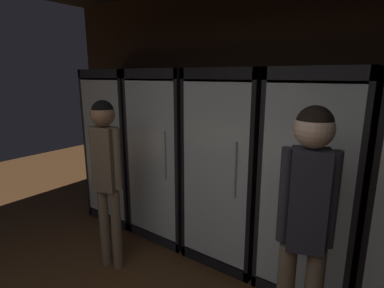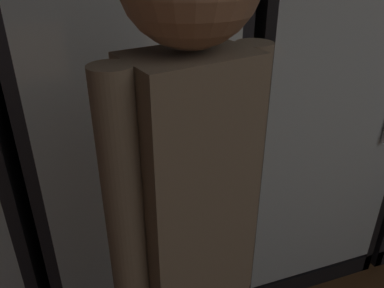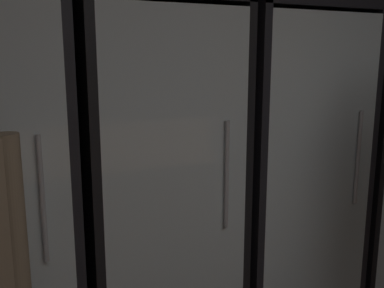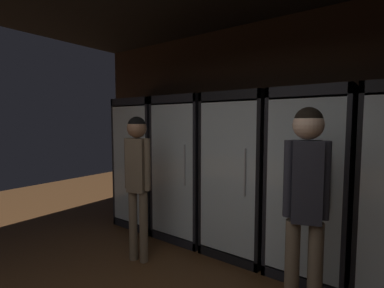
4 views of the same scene
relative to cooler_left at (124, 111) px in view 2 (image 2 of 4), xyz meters
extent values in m
cube|color=black|center=(-0.44, -0.05, 0.02)|extent=(0.04, 0.64, 1.91)
cylinder|color=#194723|center=(-0.55, -0.09, -0.71)|extent=(0.08, 0.08, 0.19)
cylinder|color=#194723|center=(-0.55, -0.09, -0.58)|extent=(0.03, 0.03, 0.07)
cylinder|color=tan|center=(-0.55, -0.09, -0.72)|extent=(0.08, 0.08, 0.06)
cube|color=black|center=(0.00, 0.26, 0.02)|extent=(0.76, 0.04, 1.91)
cube|color=black|center=(-0.36, -0.05, 0.02)|extent=(0.04, 0.64, 1.91)
cube|color=black|center=(0.36, -0.05, 0.02)|extent=(0.04, 0.64, 1.91)
cube|color=black|center=(0.00, -0.05, -0.89)|extent=(0.76, 0.64, 0.10)
cube|color=white|center=(0.00, 0.23, 0.02)|extent=(0.68, 0.02, 1.67)
cube|color=silver|center=(0.00, -0.36, 0.02)|extent=(0.68, 0.02, 1.67)
cylinder|color=#B2B2B7|center=(0.23, -0.38, 0.11)|extent=(0.02, 0.02, 0.50)
cube|color=silver|center=(0.00, -0.05, -0.82)|extent=(0.66, 0.56, 0.02)
cylinder|color=brown|center=(-0.22, -0.10, -0.72)|extent=(0.08, 0.08, 0.18)
cylinder|color=brown|center=(-0.22, -0.10, -0.59)|extent=(0.03, 0.03, 0.07)
cylinder|color=tan|center=(-0.22, -0.10, -0.71)|extent=(0.08, 0.08, 0.07)
cylinder|color=black|center=(0.01, -0.02, -0.70)|extent=(0.07, 0.07, 0.22)
cylinder|color=black|center=(0.01, -0.02, -0.55)|extent=(0.03, 0.03, 0.09)
cylinder|color=beige|center=(0.01, -0.02, -0.73)|extent=(0.07, 0.07, 0.07)
cylinder|color=#194723|center=(0.22, -0.02, -0.70)|extent=(0.07, 0.07, 0.21)
cylinder|color=#194723|center=(0.22, -0.02, -0.56)|extent=(0.02, 0.02, 0.09)
cylinder|color=white|center=(0.22, -0.02, -0.74)|extent=(0.07, 0.07, 0.06)
cube|color=silver|center=(0.00, -0.05, -0.40)|extent=(0.66, 0.56, 0.02)
cylinder|color=gray|center=(-0.22, 0.00, -0.30)|extent=(0.06, 0.06, 0.18)
cylinder|color=gray|center=(-0.22, 0.00, -0.17)|extent=(0.02, 0.02, 0.08)
cylinder|color=#B2332D|center=(-0.22, 0.00, -0.32)|extent=(0.07, 0.07, 0.07)
cylinder|color=#9EAD99|center=(-0.01, -0.09, -0.28)|extent=(0.07, 0.07, 0.22)
cylinder|color=#9EAD99|center=(-0.01, -0.09, -0.13)|extent=(0.03, 0.03, 0.10)
cylinder|color=#B2332D|center=(-0.01, -0.09, -0.28)|extent=(0.08, 0.08, 0.07)
cylinder|color=#9EAD99|center=(0.22, -0.08, -0.29)|extent=(0.06, 0.06, 0.21)
cylinder|color=#9EAD99|center=(0.22, -0.08, -0.14)|extent=(0.02, 0.02, 0.09)
cylinder|color=#2D2D33|center=(0.22, -0.08, -0.32)|extent=(0.07, 0.07, 0.07)
cube|color=silver|center=(0.00, -0.05, 0.01)|extent=(0.66, 0.56, 0.02)
cylinder|color=#194723|center=(-0.22, -0.08, 0.12)|extent=(0.06, 0.06, 0.20)
cylinder|color=#194723|center=(-0.22, -0.08, 0.27)|extent=(0.02, 0.02, 0.10)
cylinder|color=#2D2D33|center=(-0.22, -0.08, 0.12)|extent=(0.06, 0.06, 0.07)
cylinder|color=#194723|center=(0.00, -0.08, 0.13)|extent=(0.07, 0.07, 0.21)
cylinder|color=#194723|center=(0.00, -0.08, 0.28)|extent=(0.03, 0.03, 0.08)
cylinder|color=tan|center=(0.00, -0.08, 0.11)|extent=(0.07, 0.07, 0.06)
cylinder|color=#336B38|center=(0.23, -0.03, 0.14)|extent=(0.07, 0.07, 0.23)
cylinder|color=#336B38|center=(0.23, -0.03, 0.30)|extent=(0.02, 0.02, 0.09)
cylinder|color=#B2332D|center=(0.23, -0.03, 0.13)|extent=(0.07, 0.07, 0.06)
cube|color=silver|center=(0.00, -0.05, 0.43)|extent=(0.66, 0.56, 0.02)
cube|color=black|center=(0.80, 0.26, 0.02)|extent=(0.76, 0.04, 1.91)
cube|color=black|center=(0.44, -0.05, 0.02)|extent=(0.04, 0.64, 1.91)
cube|color=black|center=(1.15, -0.05, 0.02)|extent=(0.04, 0.64, 1.91)
cube|color=black|center=(0.80, -0.05, -0.89)|extent=(0.76, 0.64, 0.10)
cube|color=white|center=(0.80, 0.23, 0.02)|extent=(0.68, 0.02, 1.67)
cube|color=silver|center=(0.80, -0.36, 0.02)|extent=(0.68, 0.02, 1.67)
cube|color=silver|center=(0.80, -0.05, -0.82)|extent=(0.66, 0.56, 0.02)
cylinder|color=brown|center=(0.54, -0.04, -0.69)|extent=(0.07, 0.07, 0.23)
cylinder|color=brown|center=(0.54, -0.04, -0.54)|extent=(0.02, 0.02, 0.07)
cylinder|color=#B2332D|center=(0.54, -0.04, -0.71)|extent=(0.07, 0.07, 0.08)
cylinder|color=black|center=(0.71, -0.05, -0.70)|extent=(0.06, 0.06, 0.22)
cylinder|color=black|center=(0.71, -0.05, -0.54)|extent=(0.02, 0.02, 0.09)
cylinder|color=white|center=(0.71, -0.05, -0.72)|extent=(0.06, 0.06, 0.09)
cylinder|color=#194723|center=(0.88, -0.04, -0.69)|extent=(0.06, 0.06, 0.23)
cylinder|color=#194723|center=(0.88, -0.04, -0.53)|extent=(0.02, 0.02, 0.08)
cylinder|color=white|center=(0.88, -0.04, -0.68)|extent=(0.06, 0.06, 0.07)
cylinder|color=brown|center=(1.04, -0.02, -0.71)|extent=(0.08, 0.08, 0.20)
cylinder|color=brown|center=(1.04, -0.02, -0.57)|extent=(0.03, 0.03, 0.08)
cylinder|color=#B2332D|center=(1.04, -0.02, -0.71)|extent=(0.08, 0.08, 0.06)
cube|color=silver|center=(0.80, -0.05, -0.26)|extent=(0.66, 0.56, 0.02)
cylinder|color=#9EAD99|center=(0.64, -0.05, -0.14)|extent=(0.07, 0.07, 0.22)
cylinder|color=#9EAD99|center=(0.64, -0.05, 0.02)|extent=(0.02, 0.02, 0.09)
cylinder|color=#2D2D33|center=(0.64, -0.05, -0.14)|extent=(0.07, 0.07, 0.08)
cylinder|color=black|center=(0.96, -0.09, -0.16)|extent=(0.07, 0.07, 0.19)
cylinder|color=black|center=(0.96, -0.09, -0.02)|extent=(0.02, 0.02, 0.10)
cylinder|color=#2D2D33|center=(0.96, -0.09, -0.16)|extent=(0.08, 0.08, 0.06)
cube|color=silver|center=(0.80, -0.05, 0.29)|extent=(0.66, 0.56, 0.02)
cylinder|color=#9EAD99|center=(0.63, -0.02, 0.41)|extent=(0.07, 0.07, 0.22)
cylinder|color=#336B38|center=(0.95, -0.05, 0.39)|extent=(0.06, 0.06, 0.18)
cylinder|color=#B2332D|center=(0.95, -0.05, 0.39)|extent=(0.07, 0.07, 0.06)
cube|color=black|center=(1.59, 0.26, 0.02)|extent=(0.76, 0.04, 1.91)
cube|color=black|center=(1.23, -0.05, 0.02)|extent=(0.04, 0.64, 1.91)
cylinder|color=#194723|center=(1.37, 0.00, -0.72)|extent=(0.08, 0.08, 0.18)
cylinder|color=#194723|center=(1.37, 0.00, -0.58)|extent=(0.02, 0.02, 0.08)
cylinder|color=#B2332D|center=(1.37, 0.00, -0.73)|extent=(0.08, 0.08, 0.05)
cylinder|color=#194723|center=(1.34, -0.01, -0.28)|extent=(0.08, 0.08, 0.22)
cylinder|color=#194723|center=(1.34, -0.01, -0.13)|extent=(0.03, 0.03, 0.09)
cylinder|color=white|center=(1.34, -0.01, -0.28)|extent=(0.08, 0.08, 0.08)
cube|color=#72604C|center=(-0.03, -0.91, 0.16)|extent=(0.24, 0.19, 0.60)
cylinder|color=#72604C|center=(-0.15, -0.94, 0.17)|extent=(0.07, 0.07, 0.57)
cylinder|color=#72604C|center=(0.10, -0.88, 0.17)|extent=(0.07, 0.07, 0.57)
camera|label=1|loc=(2.17, -2.57, 0.91)|focal=28.06mm
camera|label=2|loc=(-0.22, -1.46, 0.61)|focal=35.59mm
camera|label=3|loc=(0.07, -2.04, 0.65)|focal=40.94mm
camera|label=4|loc=(2.28, -3.01, 0.65)|focal=26.08mm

